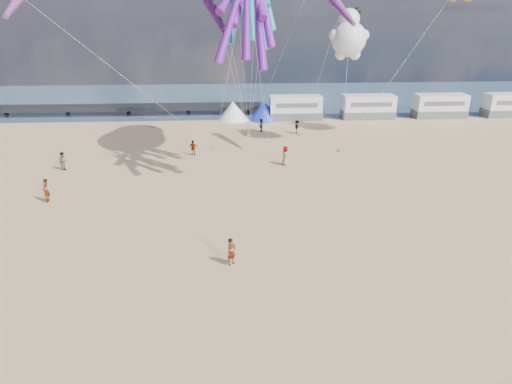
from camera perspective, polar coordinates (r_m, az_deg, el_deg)
name	(u,v)px	position (r m, az deg, el deg)	size (l,w,h in m)	color
ground	(287,311)	(22.36, 3.88, -14.65)	(120.00, 120.00, 0.00)	tan
water	(244,98)	(74.03, -1.46, 11.63)	(120.00, 120.00, 0.00)	#38536B
pier	(36,108)	(67.95, -25.76, 9.40)	(60.00, 3.00, 0.50)	black
motorhome_0	(295,108)	(59.59, 4.94, 10.47)	(6.60, 2.50, 3.00)	silver
motorhome_1	(368,107)	(61.67, 13.85, 10.31)	(6.60, 2.50, 3.00)	silver
motorhome_2	(440,106)	(65.09, 22.00, 9.96)	(6.60, 2.50, 3.00)	silver
motorhome_3	(510,105)	(69.64, 29.18, 9.48)	(6.60, 2.50, 3.00)	silver
tent_white	(233,111)	(59.04, -2.90, 10.11)	(4.00, 4.00, 2.40)	white
tent_blue	(264,110)	(59.21, 1.04, 10.17)	(4.00, 4.00, 2.40)	#1933CC
standing_person	(231,252)	(25.51, -3.09, -7.45)	(0.59, 0.39, 1.61)	tan
beachgoer_0	(285,156)	(41.61, 3.67, 4.55)	(0.64, 0.42, 1.77)	#7F6659
beachgoer_1	(63,161)	(43.78, -22.99, 3.60)	(0.80, 0.52, 1.63)	#7F6659
beachgoer_2	(297,127)	(52.65, 5.15, 8.10)	(0.74, 0.58, 1.53)	#7F6659
beachgoer_3	(193,148)	(44.83, -7.85, 5.49)	(0.97, 0.56, 1.50)	#7F6659
beachgoer_4	(261,125)	(53.40, 0.64, 8.36)	(0.87, 0.36, 1.49)	#7F6659
beachgoer_5	(46,190)	(36.91, -24.76, 0.19)	(1.65, 0.53, 1.78)	#7F6659
sandbag_a	(214,148)	(46.71, -5.25, 5.46)	(0.50, 0.35, 0.22)	gray
sandbag_b	(268,142)	(48.70, 1.55, 6.24)	(0.50, 0.35, 0.22)	gray
sandbag_c	(341,151)	(46.47, 10.63, 5.09)	(0.50, 0.35, 0.22)	gray
sandbag_d	(301,135)	(51.96, 5.70, 7.15)	(0.50, 0.35, 0.22)	gray
sandbag_e	(249,135)	(51.50, -0.89, 7.12)	(0.50, 0.35, 0.22)	gray
kite_panda	(349,39)	(46.50, 11.53, 18.23)	(3.98, 3.74, 5.62)	white
windsock_mid	(341,9)	(42.45, 10.57, 21.60)	(1.00, 5.60, 5.60)	red
windsock_right	(218,20)	(38.04, -4.77, 20.69)	(0.90, 5.62, 5.62)	red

